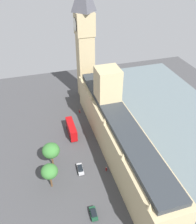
{
  "coord_description": "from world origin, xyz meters",
  "views": [
    {
      "loc": [
        22.57,
        57.5,
        60.76
      ],
      "look_at": [
        1.0,
        -14.19,
        7.91
      ],
      "focal_mm": 38.82,
      "sensor_mm": 36.0,
      "label": 1
    }
  ],
  "objects_px": {
    "car_dark_green_near_tower": "(93,213)",
    "plane_tree_leading": "(49,172)",
    "plane_tree_kerbside": "(51,151)",
    "pedestrian_trailing": "(106,169)",
    "pedestrian_by_river_gate": "(80,111)",
    "parliament_building": "(117,131)",
    "street_lamp_midblock": "(51,168)",
    "clock_tower": "(85,39)",
    "double_decker_bus_corner": "(71,129)",
    "car_silver_opposite_hall": "(80,169)"
  },
  "relations": [
    {
      "from": "parliament_building",
      "to": "street_lamp_midblock",
      "type": "relative_size",
      "value": 11.56
    },
    {
      "from": "parliament_building",
      "to": "pedestrian_trailing",
      "type": "distance_m",
      "value": 13.44
    },
    {
      "from": "pedestrian_by_river_gate",
      "to": "pedestrian_trailing",
      "type": "xyz_separation_m",
      "value": [
        -0.8,
        34.11,
        -0.01
      ]
    },
    {
      "from": "pedestrian_by_river_gate",
      "to": "plane_tree_kerbside",
      "type": "relative_size",
      "value": 0.18
    },
    {
      "from": "double_decker_bus_corner",
      "to": "car_dark_green_near_tower",
      "type": "distance_m",
      "value": 35.05
    },
    {
      "from": "pedestrian_trailing",
      "to": "car_dark_green_near_tower",
      "type": "bearing_deg",
      "value": -11.22
    },
    {
      "from": "parliament_building",
      "to": "plane_tree_kerbside",
      "type": "height_order",
      "value": "parliament_building"
    },
    {
      "from": "parliament_building",
      "to": "car_dark_green_near_tower",
      "type": "height_order",
      "value": "parliament_building"
    },
    {
      "from": "pedestrian_trailing",
      "to": "street_lamp_midblock",
      "type": "xyz_separation_m",
      "value": [
        17.0,
        -2.48,
        3.5
      ]
    },
    {
      "from": "street_lamp_midblock",
      "to": "clock_tower",
      "type": "bearing_deg",
      "value": -116.67
    },
    {
      "from": "car_silver_opposite_hall",
      "to": "plane_tree_kerbside",
      "type": "relative_size",
      "value": 0.53
    },
    {
      "from": "pedestrian_by_river_gate",
      "to": "street_lamp_midblock",
      "type": "xyz_separation_m",
      "value": [
        16.2,
        31.63,
        3.49
      ]
    },
    {
      "from": "parliament_building",
      "to": "car_silver_opposite_hall",
      "type": "height_order",
      "value": "parliament_building"
    },
    {
      "from": "car_dark_green_near_tower",
      "to": "car_silver_opposite_hall",
      "type": "bearing_deg",
      "value": 91.94
    },
    {
      "from": "pedestrian_by_river_gate",
      "to": "plane_tree_kerbside",
      "type": "bearing_deg",
      "value": 151.3
    },
    {
      "from": "car_dark_green_near_tower",
      "to": "plane_tree_leading",
      "type": "height_order",
      "value": "plane_tree_leading"
    },
    {
      "from": "car_silver_opposite_hall",
      "to": "car_dark_green_near_tower",
      "type": "height_order",
      "value": "same"
    },
    {
      "from": "double_decker_bus_corner",
      "to": "pedestrian_trailing",
      "type": "distance_m",
      "value": 22.28
    },
    {
      "from": "double_decker_bus_corner",
      "to": "car_dark_green_near_tower",
      "type": "relative_size",
      "value": 2.55
    },
    {
      "from": "double_decker_bus_corner",
      "to": "street_lamp_midblock",
      "type": "distance_m",
      "value": 21.17
    },
    {
      "from": "parliament_building",
      "to": "street_lamp_midblock",
      "type": "distance_m",
      "value": 24.91
    },
    {
      "from": "parliament_building",
      "to": "plane_tree_kerbside",
      "type": "distance_m",
      "value": 22.97
    },
    {
      "from": "pedestrian_trailing",
      "to": "plane_tree_leading",
      "type": "height_order",
      "value": "plane_tree_leading"
    },
    {
      "from": "car_silver_opposite_hall",
      "to": "clock_tower",
      "type": "bearing_deg",
      "value": 75.9
    },
    {
      "from": "clock_tower",
      "to": "plane_tree_kerbside",
      "type": "height_order",
      "value": "clock_tower"
    },
    {
      "from": "car_silver_opposite_hall",
      "to": "street_lamp_midblock",
      "type": "relative_size",
      "value": 0.78
    },
    {
      "from": "car_dark_green_near_tower",
      "to": "clock_tower",
      "type": "bearing_deg",
      "value": 79.77
    },
    {
      "from": "double_decker_bus_corner",
      "to": "pedestrian_by_river_gate",
      "type": "distance_m",
      "value": 14.56
    },
    {
      "from": "clock_tower",
      "to": "car_silver_opposite_hall",
      "type": "bearing_deg",
      "value": 73.06
    },
    {
      "from": "car_dark_green_near_tower",
      "to": "plane_tree_leading",
      "type": "relative_size",
      "value": 0.47
    },
    {
      "from": "car_silver_opposite_hall",
      "to": "pedestrian_trailing",
      "type": "distance_m",
      "value": 8.37
    },
    {
      "from": "parliament_building",
      "to": "clock_tower",
      "type": "height_order",
      "value": "clock_tower"
    },
    {
      "from": "car_dark_green_near_tower",
      "to": "street_lamp_midblock",
      "type": "xyz_separation_m",
      "value": [
        8.77,
        -16.4,
        3.34
      ]
    },
    {
      "from": "car_silver_opposite_hall",
      "to": "pedestrian_by_river_gate",
      "type": "bearing_deg",
      "value": 80.0
    },
    {
      "from": "pedestrian_trailing",
      "to": "plane_tree_kerbside",
      "type": "distance_m",
      "value": 18.69
    },
    {
      "from": "pedestrian_by_river_gate",
      "to": "street_lamp_midblock",
      "type": "distance_m",
      "value": 35.71
    },
    {
      "from": "parliament_building",
      "to": "car_dark_green_near_tower",
      "type": "distance_m",
      "value": 28.35
    },
    {
      "from": "double_decker_bus_corner",
      "to": "clock_tower",
      "type": "bearing_deg",
      "value": -115.61
    },
    {
      "from": "car_dark_green_near_tower",
      "to": "plane_tree_leading",
      "type": "xyz_separation_m",
      "value": [
        9.48,
        -12.92,
        5.64
      ]
    },
    {
      "from": "plane_tree_leading",
      "to": "car_dark_green_near_tower",
      "type": "bearing_deg",
      "value": 126.27
    },
    {
      "from": "plane_tree_leading",
      "to": "plane_tree_kerbside",
      "type": "xyz_separation_m",
      "value": [
        -1.57,
        -8.41,
        0.02
      ]
    },
    {
      "from": "clock_tower",
      "to": "pedestrian_by_river_gate",
      "type": "distance_m",
      "value": 30.61
    },
    {
      "from": "street_lamp_midblock",
      "to": "pedestrian_trailing",
      "type": "bearing_deg",
      "value": 171.7
    },
    {
      "from": "double_decker_bus_corner",
      "to": "plane_tree_kerbside",
      "type": "bearing_deg",
      "value": 56.04
    },
    {
      "from": "pedestrian_by_river_gate",
      "to": "car_silver_opposite_hall",
      "type": "bearing_deg",
      "value": 168.34
    },
    {
      "from": "plane_tree_kerbside",
      "to": "clock_tower",
      "type": "bearing_deg",
      "value": -118.47
    },
    {
      "from": "car_dark_green_near_tower",
      "to": "plane_tree_kerbside",
      "type": "relative_size",
      "value": 0.46
    },
    {
      "from": "clock_tower",
      "to": "car_silver_opposite_hall",
      "type": "relative_size",
      "value": 11.16
    },
    {
      "from": "car_dark_green_near_tower",
      "to": "pedestrian_by_river_gate",
      "type": "distance_m",
      "value": 48.6
    },
    {
      "from": "plane_tree_leading",
      "to": "car_silver_opposite_hall",
      "type": "bearing_deg",
      "value": -161.03
    }
  ]
}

